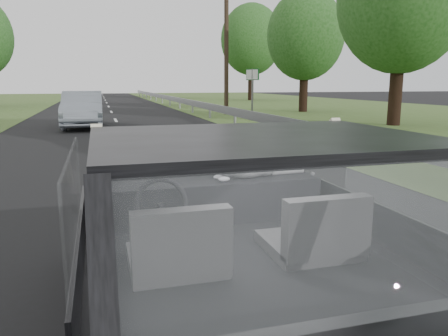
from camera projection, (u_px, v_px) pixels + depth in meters
subject_car at (235, 243)px, 2.68m from camera, size 1.80×4.00×1.45m
dashboard at (210, 198)px, 3.25m from camera, size 1.58×0.45×0.30m
driver_seat at (178, 242)px, 2.27m from camera, size 0.50×0.72×0.42m
passenger_seat at (317, 228)px, 2.49m from camera, size 0.50×0.72×0.42m
steering_wheel at (161, 204)px, 2.85m from camera, size 0.36×0.36×0.04m
cat at (249, 167)px, 3.23m from camera, size 0.60×0.28×0.26m
guardrail at (271, 120)px, 13.31m from camera, size 0.05×90.00×0.32m
other_car at (83, 109)px, 16.78m from camera, size 1.69×4.19×1.37m
highway_sign at (252, 92)px, 22.73m from camera, size 0.46×0.92×2.39m
utility_pole at (226, 46)px, 22.90m from camera, size 0.27×0.27×7.15m
tree_1 at (400, 29)px, 16.87m from camera, size 6.06×6.06×7.45m
tree_2 at (305, 53)px, 25.04m from camera, size 5.73×5.73×6.67m
tree_3 at (251, 54)px, 41.60m from camera, size 6.23×6.23×8.77m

